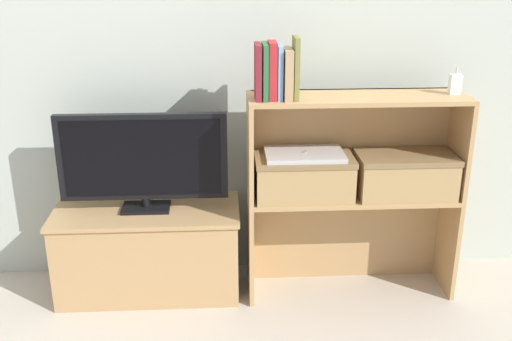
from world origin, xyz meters
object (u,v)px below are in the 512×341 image
(book_skyblue, at_px, (279,72))
(baby_monitor, at_px, (455,84))
(book_maroon, at_px, (258,72))
(book_forest, at_px, (265,71))
(book_tan, at_px, (288,74))
(storage_basket_left, at_px, (304,174))
(laptop, at_px, (304,154))
(book_crimson, at_px, (272,71))
(storage_basket_right, at_px, (405,172))
(book_olive, at_px, (296,68))
(tv_stand, at_px, (149,249))
(tv, at_px, (143,159))

(book_skyblue, bearing_deg, baby_monitor, 2.61)
(book_maroon, distance_m, book_forest, 0.03)
(baby_monitor, bearing_deg, book_tan, -177.27)
(storage_basket_left, bearing_deg, laptop, 0.00)
(book_crimson, distance_m, storage_basket_right, 0.78)
(book_forest, height_order, book_olive, book_olive)
(tv_stand, distance_m, book_skyblue, 1.06)
(book_maroon, bearing_deg, book_tan, 0.00)
(book_olive, height_order, baby_monitor, book_olive)
(book_forest, relative_size, book_crimson, 0.97)
(book_forest, bearing_deg, laptop, 6.45)
(book_skyblue, distance_m, laptop, 0.39)
(tv_stand, relative_size, book_skyblue, 3.81)
(storage_basket_left, bearing_deg, tv_stand, 174.65)
(book_tan, xyz_separation_m, storage_basket_left, (0.08, 0.02, -0.46))
(book_skyblue, height_order, storage_basket_left, book_skyblue)
(book_crimson, bearing_deg, baby_monitor, 2.51)
(tv_stand, bearing_deg, storage_basket_right, -3.27)
(book_crimson, distance_m, book_tan, 0.07)
(book_maroon, height_order, book_crimson, book_crimson)
(tv_stand, height_order, laptop, laptop)
(book_tan, height_order, book_olive, book_olive)
(book_forest, bearing_deg, tv_stand, 170.81)
(book_olive, bearing_deg, book_crimson, 180.00)
(book_maroon, xyz_separation_m, storage_basket_left, (0.21, 0.02, -0.47))
(book_crimson, xyz_separation_m, storage_basket_left, (0.15, 0.02, -0.48))
(book_skyblue, height_order, storage_basket_right, book_skyblue)
(tv_stand, xyz_separation_m, storage_basket_left, (0.72, -0.07, 0.39))
(book_crimson, bearing_deg, storage_basket_left, 7.78)
(tv, height_order, book_tan, book_tan)
(book_forest, bearing_deg, book_crimson, 0.00)
(book_maroon, xyz_separation_m, book_olive, (0.16, 0.00, 0.01))
(book_crimson, bearing_deg, book_tan, 0.00)
(tv_stand, height_order, book_crimson, book_crimson)
(tv, xyz_separation_m, book_maroon, (0.52, -0.09, 0.41))
(storage_basket_left, height_order, storage_basket_right, same)
(tv, xyz_separation_m, book_tan, (0.64, -0.09, 0.40))
(tv_stand, height_order, book_forest, book_forest)
(book_forest, relative_size, book_skyblue, 1.03)
(tv_stand, bearing_deg, book_forest, -9.19)
(tv_stand, xyz_separation_m, book_forest, (0.54, -0.09, 0.87))
(storage_basket_right, bearing_deg, book_forest, -178.19)
(tv, relative_size, book_skyblue, 3.38)
(tv_stand, relative_size, storage_basket_right, 1.95)
(storage_basket_right, height_order, laptop, laptop)
(book_skyblue, relative_size, book_olive, 0.87)
(storage_basket_left, bearing_deg, tv, 174.78)
(tv_stand, height_order, book_maroon, book_maroon)
(book_forest, bearing_deg, baby_monitor, 2.42)
(baby_monitor, bearing_deg, tv, 177.87)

